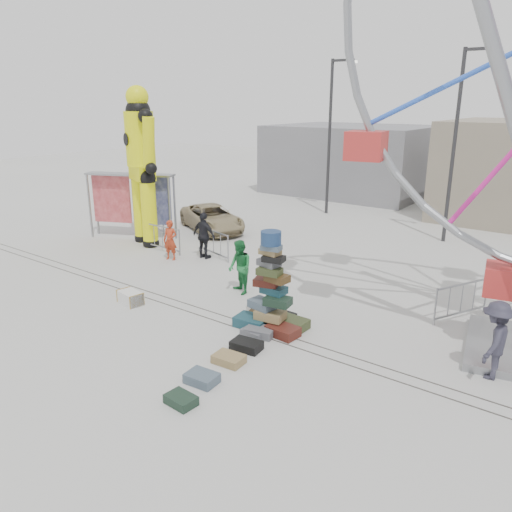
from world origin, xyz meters
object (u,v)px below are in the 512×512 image
Objects in this scene: pedestrian_grey at (495,340)px; lamp_post_left at (331,130)px; lamp_post_right at (457,138)px; parked_suv at (212,218)px; banner_scaffold at (131,190)px; barricade_dummy_c at (213,243)px; barricade_dummy_b at (162,239)px; steamer_trunk at (130,298)px; suitcase_tower at (271,302)px; barricade_wheel_front at (461,301)px; crash_test_dummy at (141,161)px; pedestrian_black at (204,236)px; barricade_dummy_a at (154,220)px; pedestrian_green at (240,267)px; pedestrian_red at (170,240)px.

lamp_post_left is at bearing -136.75° from pedestrian_grey.
parked_suv is (-9.61, -4.69, -3.88)m from lamp_post_right.
banner_scaffold is 1.97× the size of barricade_dummy_c.
banner_scaffold reaches higher than barricade_dummy_b.
steamer_trunk is at bearing -84.64° from lamp_post_left.
lamp_post_right is 4.00× the size of barricade_dummy_b.
lamp_post_left is 11.07m from banner_scaffold.
barricade_dummy_c is at bearing -103.62° from pedestrian_grey.
banner_scaffold is 4.80× the size of steamer_trunk.
steamer_trunk is 0.45× the size of pedestrian_grey.
suitcase_tower reaches higher than pedestrian_grey.
steamer_trunk is 9.75m from barricade_wheel_front.
suitcase_tower is 5.46m from barricade_wheel_front.
crash_test_dummy is (-10.35, -8.14, -0.91)m from lamp_post_right.
pedestrian_black is (4.67, -0.39, -1.27)m from banner_scaffold.
parked_suv reaches higher than barricade_dummy_a.
barricade_dummy_b is 1.09× the size of pedestrian_black.
crash_test_dummy is (-3.35, -10.14, -0.91)m from lamp_post_left.
pedestrian_black is (0.11, -10.20, -3.56)m from lamp_post_left.
lamp_post_right is 4.56× the size of pedestrian_green.
barricade_dummy_b is 1.23m from pedestrian_red.
barricade_wheel_front is 1.14× the size of pedestrian_green.
pedestrian_green is 0.40× the size of parked_suv.
pedestrian_black is at bearing -130.02° from lamp_post_right.
crash_test_dummy is at bearing -141.83° from lamp_post_right.
pedestrian_grey reaches higher than steamer_trunk.
barricade_dummy_b is 11.74m from barricade_wheel_front.
parked_suv is at bearing 94.35° from pedestrian_red.
pedestrian_black reaches higher than barricade_wheel_front.
suitcase_tower is 2.77m from pedestrian_green.
banner_scaffold is at bearing -169.48° from pedestrian_green.
pedestrian_green is 0.97× the size of pedestrian_grey.
lamp_post_right reaches higher than banner_scaffold.
steamer_trunk is 0.41× the size of barricade_dummy_c.
pedestrian_green is (-2.30, 1.54, 0.11)m from suitcase_tower.
lamp_post_right reaches higher than pedestrian_green.
pedestrian_red is at bearing -94.31° from lamp_post_left.
pedestrian_grey is (11.16, -2.76, -0.01)m from pedestrian_black.
pedestrian_red is (3.92, -2.68, 0.23)m from barricade_dummy_a.
pedestrian_red reaches higher than barricade_dummy_b.
lamp_post_right reaches higher than pedestrian_black.
barricade_dummy_c is at bearing 141.35° from suitcase_tower.
suitcase_tower is 4.63m from steamer_trunk.
barricade_dummy_a is (-11.76, -6.43, -3.93)m from lamp_post_right.
barricade_wheel_front is 0.46× the size of parked_suv.
suitcase_tower is 6.80m from pedestrian_black.
parked_suv is at bearing 33.63° from banner_scaffold.
barricade_dummy_a is 16.66m from pedestrian_grey.
lamp_post_right is 9.44m from barricade_wheel_front.
banner_scaffold reaches higher than pedestrian_grey.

